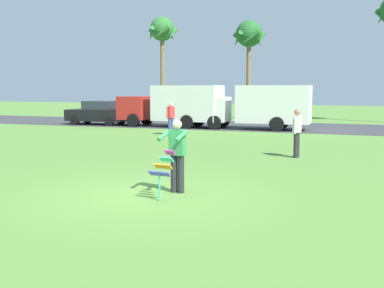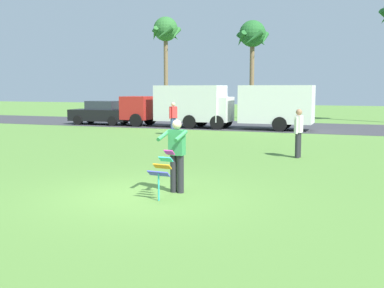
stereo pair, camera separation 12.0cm
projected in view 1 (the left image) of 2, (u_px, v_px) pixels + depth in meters
name	position (u px, v px, depth m)	size (l,w,h in m)	color
ground_plane	(145.00, 195.00, 10.97)	(120.00, 120.00, 0.00)	#568438
road_strip	(287.00, 127.00, 30.06)	(120.00, 8.00, 0.01)	#38383D
person_kite_flyer	(177.00, 153.00, 11.14)	(0.56, 0.67, 1.73)	#26262B
kite_held	(163.00, 168.00, 10.50)	(0.52, 0.66, 1.08)	#D83399
parked_car_black	(98.00, 113.00, 31.93)	(4.25, 1.92, 1.60)	black
parked_truck_red_cab	(175.00, 105.00, 29.94)	(6.76, 2.28, 2.62)	#B2231E
parked_truck_white_box	(260.00, 106.00, 28.08)	(6.73, 2.18, 2.62)	silver
palm_tree_left_near	(162.00, 33.00, 41.14)	(2.58, 2.71, 8.60)	brown
palm_tree_right_near	(249.00, 38.00, 37.69)	(2.58, 2.71, 7.80)	brown
person_walker_near	(297.00, 131.00, 16.83)	(0.27, 0.56, 1.73)	#26262B
person_walker_far	(171.00, 117.00, 24.93)	(0.34, 0.54, 1.73)	#384772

